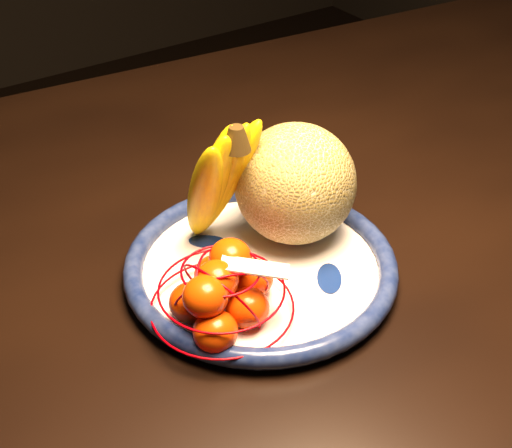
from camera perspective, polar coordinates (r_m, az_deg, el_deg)
dining_table at (r=1.09m, az=5.54°, el=0.15°), size 1.70×1.12×0.81m
fruit_bowl at (r=0.85m, az=0.38°, el=-3.42°), size 0.33×0.33×0.03m
cantaloupe at (r=0.86m, az=3.16°, el=3.24°), size 0.15×0.15×0.15m
banana_bunch at (r=0.83m, az=-3.33°, el=3.64°), size 0.12×0.12×0.19m
mandarin_bag at (r=0.77m, az=-2.75°, el=-5.44°), size 0.21×0.21×0.10m
price_tag at (r=0.74m, az=-0.10°, el=-3.48°), size 0.07×0.07×0.01m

